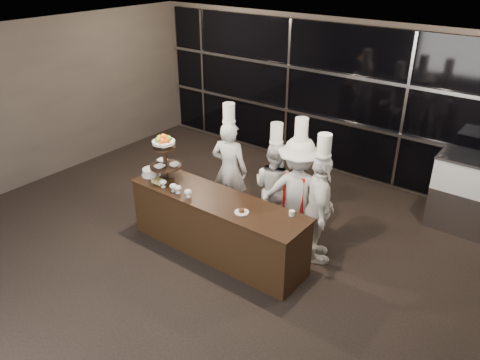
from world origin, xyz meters
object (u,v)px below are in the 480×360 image
Objects in this scene: chef_b at (275,186)px; chef_c at (298,192)px; display_stand at (165,154)px; chef_d at (319,209)px; chef_a at (230,169)px; layer_cake at (151,172)px; buffet_counter at (217,225)px.

chef_c is at bearing -10.78° from chef_b.
display_stand is 2.42m from chef_d.
chef_a reaches higher than display_stand.
chef_c reaches higher than chef_b.
display_stand is 0.47m from layer_cake.
layer_cake is 0.15× the size of chef_d.
chef_c reaches higher than chef_d.
chef_b is 0.93× the size of chef_d.
chef_d is at bearing 30.49° from buffet_counter.
layer_cake is at bearing -170.16° from display_stand.
layer_cake is 0.15× the size of chef_c.
chef_b is at bearing 38.59° from display_stand.
display_stand is at bearing -141.41° from chef_b.
layer_cake reaches higher than buffet_counter.
chef_a is (-0.53, 0.97, 0.40)m from buffet_counter.
display_stand is at bearing 9.84° from layer_cake.
chef_a is at bearing 64.09° from display_stand.
chef_d is at bearing -18.07° from chef_b.
chef_b is at bearing 169.22° from chef_c.
chef_d reaches higher than buffet_counter.
display_stand is 0.37× the size of chef_c.
chef_a reaches higher than layer_cake.
chef_d reaches higher than layer_cake.
chef_c reaches higher than chef_a.
chef_d is (2.26, 0.74, -0.49)m from display_stand.
layer_cake is at bearing -126.65° from chef_a.
chef_c reaches higher than layer_cake.
layer_cake is 2.67m from chef_d.
chef_a reaches higher than chef_d.
buffet_counter is 1.39m from layer_cake.
display_stand is 2.07m from chef_c.
layer_cake is 1.95m from chef_b.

